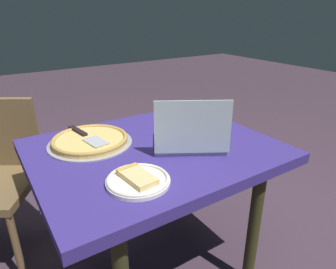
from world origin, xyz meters
TOP-DOWN VIEW (x-y plane):
  - ground_plane at (0.00, 0.00)m, footprint 12.00×12.00m
  - dining_table at (0.00, 0.00)m, footprint 1.03×0.84m
  - laptop at (-0.12, 0.10)m, footprint 0.39×0.37m
  - pizza_plate at (0.20, 0.23)m, footprint 0.23×0.23m
  - pizza_tray at (0.23, -0.18)m, footprint 0.37×0.37m
  - table_knife at (-0.30, -0.30)m, footprint 0.12×0.18m

SIDE VIEW (x-z plane):
  - ground_plane at x=0.00m, z-range 0.00..0.00m
  - dining_table at x=0.00m, z-range 0.27..0.97m
  - table_knife at x=-0.30m, z-range 0.70..0.71m
  - pizza_plate at x=0.20m, z-range 0.70..0.73m
  - pizza_tray at x=0.23m, z-range 0.70..0.74m
  - laptop at x=-0.12m, z-range 0.63..0.87m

